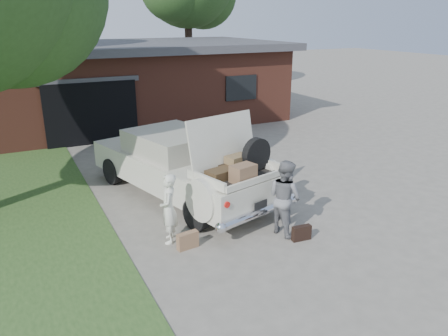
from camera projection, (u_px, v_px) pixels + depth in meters
name	position (u px, v px, depth m)	size (l,w,h in m)	color
ground	(236.00, 223.00, 9.62)	(90.00, 90.00, 0.00)	gray
house	(133.00, 81.00, 19.19)	(12.80, 7.80, 3.30)	brown
sedan	(182.00, 164.00, 10.94)	(3.49, 5.92, 2.29)	beige
woman_left	(169.00, 209.00, 8.61)	(0.52, 0.34, 1.43)	silver
woman_right	(285.00, 197.00, 8.96)	(0.77, 0.60, 1.59)	slate
suitcase_left	(188.00, 240.00, 8.52)	(0.43, 0.14, 0.34)	#916849
suitcase_right	(301.00, 233.00, 8.84)	(0.40, 0.13, 0.31)	black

